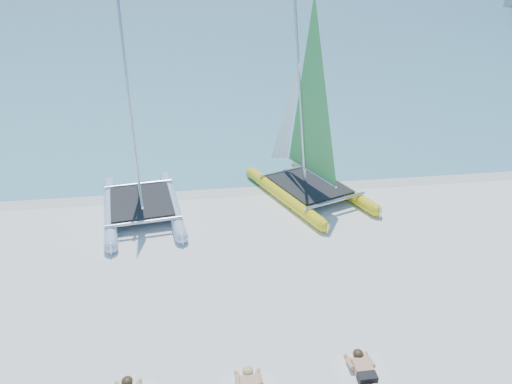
% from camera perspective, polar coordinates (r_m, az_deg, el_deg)
% --- Properties ---
extents(ground, '(140.00, 140.00, 0.00)m').
position_cam_1_polar(ground, '(13.06, -3.36, -10.04)').
color(ground, white).
rests_on(ground, ground).
extents(sea, '(140.00, 115.00, 0.01)m').
position_cam_1_polar(sea, '(73.96, -7.80, 19.76)').
color(sea, '#7BBECD').
rests_on(sea, ground).
extents(wet_sand_strip, '(140.00, 1.40, 0.01)m').
position_cam_1_polar(wet_sand_strip, '(17.80, -4.87, 0.34)').
color(wet_sand_strip, silver).
rests_on(wet_sand_strip, ground).
extents(catamaran_blue, '(2.97, 5.20, 6.74)m').
position_cam_1_polar(catamaran_blue, '(15.85, -13.59, 4.28)').
color(catamaran_blue, silver).
rests_on(catamaran_blue, ground).
extents(catamaran_yellow, '(4.09, 5.62, 6.94)m').
position_cam_1_polar(catamaran_yellow, '(16.94, 5.41, 6.94)').
color(catamaran_yellow, yellow).
rests_on(catamaran_yellow, ground).
extents(sunbather_c, '(0.37, 1.73, 0.26)m').
position_cam_1_polar(sunbather_c, '(10.61, 12.68, -20.21)').
color(sunbather_c, tan).
rests_on(sunbather_c, towel_c).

